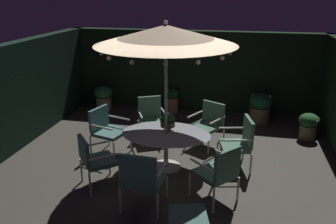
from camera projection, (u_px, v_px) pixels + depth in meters
name	position (u px, v px, depth m)	size (l,w,h in m)	color
ground_plane	(168.00, 170.00, 6.61)	(7.23, 7.59, 0.02)	#3E3B32
hedge_backdrop_rear	(194.00, 71.00, 9.58)	(7.23, 0.30, 2.25)	black
hedge_backdrop_left	(1.00, 103.00, 6.90)	(0.30, 7.59, 2.25)	black
patio_dining_table	(166.00, 139.00, 6.47)	(1.70, 1.24, 0.73)	silver
patio_umbrella	(166.00, 35.00, 5.81)	(2.49, 2.49, 2.80)	silver
centerpiece_planter	(168.00, 120.00, 6.46)	(0.28, 0.28, 0.37)	olive
patio_chair_north	(94.00, 157.00, 5.85)	(0.80, 0.80, 0.95)	silver
patio_chair_northeast	(142.00, 177.00, 5.18)	(0.66, 0.60, 1.03)	silver
patio_chair_east	(219.00, 170.00, 5.41)	(0.83, 0.82, 1.00)	silver
patio_chair_southeast	(240.00, 140.00, 6.52)	(0.69, 0.75, 1.00)	silver
patio_chair_south	(209.00, 121.00, 7.49)	(0.83, 0.84, 0.95)	silver
patio_chair_southwest	(151.00, 117.00, 7.79)	(0.79, 0.81, 0.98)	silver
patio_chair_west	(106.00, 127.00, 7.11)	(0.77, 0.78, 0.98)	silver
ottoman_footrest	(188.00, 217.00, 4.60)	(0.61, 0.58, 0.44)	silver
potted_plant_left_far	(172.00, 99.00, 9.62)	(0.43, 0.43, 0.69)	#A66E4C
potted_plant_back_center	(103.00, 97.00, 9.79)	(0.54, 0.54, 0.70)	tan
potted_plant_back_left	(309.00, 125.00, 7.89)	(0.46, 0.46, 0.60)	#826D4D
potted_plant_right_near	(260.00, 107.00, 8.85)	(0.57, 0.57, 0.76)	#836346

